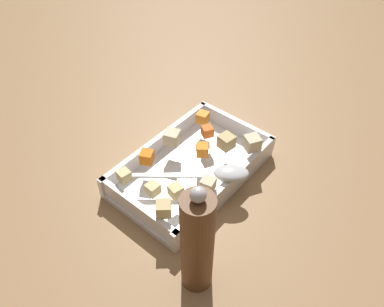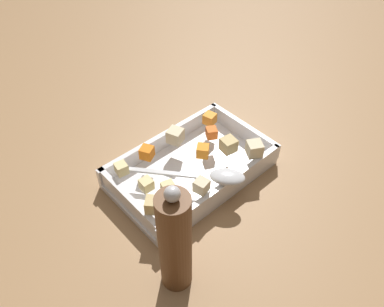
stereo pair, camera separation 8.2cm
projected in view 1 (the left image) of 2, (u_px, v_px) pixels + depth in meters
name	position (u px, v px, depth m)	size (l,w,h in m)	color
ground_plane	(193.00, 176.00, 0.86)	(4.00, 4.00, 0.00)	#936D47
baking_dish	(192.00, 169.00, 0.85)	(0.34, 0.21, 0.05)	silver
carrot_chunk_heap_top	(203.00, 117.00, 0.90)	(0.03, 0.03, 0.03)	orange
carrot_chunk_under_handle	(207.00, 131.00, 0.87)	(0.02, 0.02, 0.02)	orange
carrot_chunk_corner_ne	(147.00, 157.00, 0.81)	(0.03, 0.03, 0.03)	orange
carrot_chunk_corner_nw	(202.00, 150.00, 0.82)	(0.03, 0.03, 0.03)	orange
potato_chunk_near_spoon	(124.00, 176.00, 0.77)	(0.02, 0.02, 0.02)	#E0CC89
potato_chunk_mid_left	(226.00, 141.00, 0.84)	(0.03, 0.03, 0.03)	tan
potato_chunk_front_center	(172.00, 137.00, 0.85)	(0.03, 0.03, 0.03)	beige
potato_chunk_near_left	(164.00, 209.00, 0.71)	(0.03, 0.03, 0.03)	tan
potato_chunk_far_right	(154.00, 190.00, 0.74)	(0.02, 0.02, 0.02)	#E0CC89
potato_chunk_back_center	(208.00, 184.00, 0.75)	(0.03, 0.03, 0.03)	beige
potato_chunk_corner_se	(252.00, 143.00, 0.83)	(0.03, 0.03, 0.03)	beige
potato_chunk_near_right	(176.00, 191.00, 0.74)	(0.02, 0.02, 0.02)	#E0CC89
serving_spoon	(224.00, 173.00, 0.78)	(0.17, 0.20, 0.02)	silver
pepper_mill	(197.00, 243.00, 0.60)	(0.05, 0.05, 0.24)	brown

